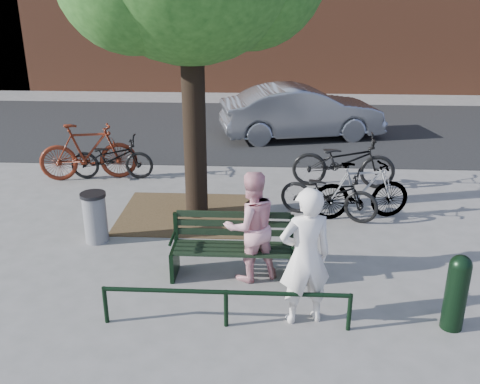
# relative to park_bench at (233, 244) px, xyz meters

# --- Properties ---
(ground) EXTENTS (90.00, 90.00, 0.00)m
(ground) POSITION_rel_park_bench_xyz_m (0.00, -0.08, -0.48)
(ground) COLOR gray
(ground) RESTS_ON ground
(dirt_pit) EXTENTS (2.40, 2.00, 0.02)m
(dirt_pit) POSITION_rel_park_bench_xyz_m (-1.00, 2.12, -0.47)
(dirt_pit) COLOR brown
(dirt_pit) RESTS_ON ground
(road) EXTENTS (40.00, 7.00, 0.01)m
(road) POSITION_rel_park_bench_xyz_m (0.00, 8.42, -0.47)
(road) COLOR black
(road) RESTS_ON ground
(park_bench) EXTENTS (1.74, 0.54, 0.97)m
(park_bench) POSITION_rel_park_bench_xyz_m (0.00, 0.00, 0.00)
(park_bench) COLOR black
(park_bench) RESTS_ON ground
(guard_railing) EXTENTS (3.06, 0.06, 0.51)m
(guard_railing) POSITION_rel_park_bench_xyz_m (0.00, -1.28, -0.08)
(guard_railing) COLOR black
(guard_railing) RESTS_ON ground
(person_left) EXTENTS (0.74, 0.58, 1.79)m
(person_left) POSITION_rel_park_bench_xyz_m (0.95, -1.10, 0.41)
(person_left) COLOR white
(person_left) RESTS_ON ground
(person_right) EXTENTS (0.96, 0.87, 1.62)m
(person_right) POSITION_rel_park_bench_xyz_m (0.26, -0.08, 0.33)
(person_right) COLOR pink
(person_right) RESTS_ON ground
(bollard) EXTENTS (0.27, 0.27, 0.99)m
(bollard) POSITION_rel_park_bench_xyz_m (2.78, -1.16, 0.05)
(bollard) COLOR black
(bollard) RESTS_ON ground
(litter_bin) EXTENTS (0.41, 0.41, 0.85)m
(litter_bin) POSITION_rel_park_bench_xyz_m (-2.31, 0.96, -0.05)
(litter_bin) COLOR gray
(litter_bin) RESTS_ON ground
(bicycle_a) EXTENTS (1.81, 0.72, 0.93)m
(bicycle_a) POSITION_rel_park_bench_xyz_m (-2.88, 3.99, -0.01)
(bicycle_a) COLOR black
(bicycle_a) RESTS_ON ground
(bicycle_b) EXTENTS (2.13, 0.99, 1.23)m
(bicycle_b) POSITION_rel_park_bench_xyz_m (-3.36, 3.90, 0.14)
(bicycle_b) COLOR #571A0C
(bicycle_b) RESTS_ON ground
(bicycle_c) EXTENTS (2.15, 0.87, 1.10)m
(bicycle_c) POSITION_rel_park_bench_xyz_m (2.04, 3.74, 0.07)
(bicycle_c) COLOR black
(bicycle_c) RESTS_ON ground
(bicycle_d) EXTENTS (1.83, 0.79, 1.07)m
(bicycle_d) POSITION_rel_park_bench_xyz_m (2.14, 2.12, 0.05)
(bicycle_d) COLOR gray
(bicycle_d) RESTS_ON ground
(bicycle_e) EXTENTS (1.89, 1.18, 0.94)m
(bicycle_e) POSITION_rel_park_bench_xyz_m (1.58, 2.12, -0.01)
(bicycle_e) COLOR black
(bicycle_e) RESTS_ON ground
(parked_car) EXTENTS (4.58, 2.44, 1.43)m
(parked_car) POSITION_rel_park_bench_xyz_m (1.38, 7.52, 0.24)
(parked_car) COLOR gray
(parked_car) RESTS_ON ground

